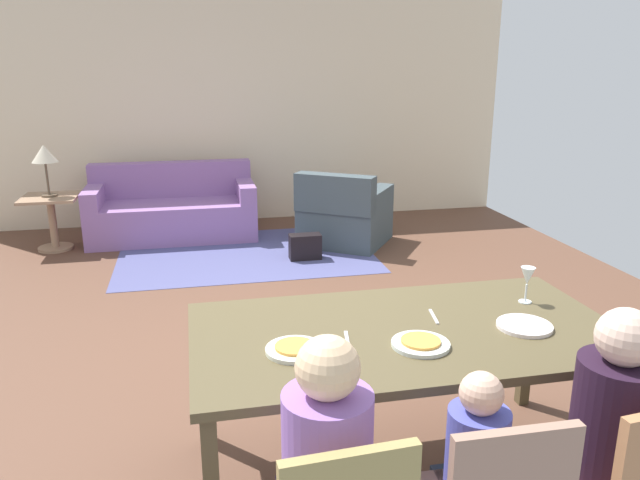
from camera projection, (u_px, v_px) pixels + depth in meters
name	position (u px, v px, depth m)	size (l,w,h in m)	color
ground_plane	(286.00, 316.00, 4.84)	(6.67, 6.41, 0.02)	brown
back_wall	(243.00, 112.00, 7.52)	(6.67, 0.10, 2.70)	beige
dining_table	(406.00, 342.00, 2.79)	(1.94, 1.03, 0.76)	brown
plate_near_man	(295.00, 350.00, 2.55)	(0.25, 0.25, 0.02)	silver
pizza_near_man	(295.00, 346.00, 2.55)	(0.17, 0.17, 0.01)	gold
plate_near_child	(421.00, 344.00, 2.60)	(0.25, 0.25, 0.02)	silver
pizza_near_child	(421.00, 341.00, 2.60)	(0.17, 0.17, 0.01)	gold
plate_near_woman	(524.00, 326.00, 2.78)	(0.25, 0.25, 0.02)	white
wine_glass	(527.00, 278.00, 3.05)	(0.07, 0.07, 0.19)	silver
fork	(347.00, 339.00, 2.67)	(0.02, 0.15, 0.01)	silver
knife	(434.00, 316.00, 2.90)	(0.01, 0.17, 0.01)	silver
person_woman	(601.00, 453.00, 2.29)	(0.30, 0.41, 1.11)	#2E3E47
area_rug	(246.00, 254.00, 6.40)	(2.60, 1.80, 0.01)	#4D4F81
couch	(173.00, 211.00, 6.97)	(1.84, 0.86, 0.82)	#8F64A0
armchair	(344.00, 216.00, 6.68)	(1.19, 1.19, 0.82)	#404D51
side_table	(52.00, 215.00, 6.46)	(0.56, 0.56, 0.58)	#9C795C
table_lamp	(44.00, 156.00, 6.29)	(0.26, 0.26, 0.54)	brown
handbag	(305.00, 247.00, 6.20)	(0.32, 0.16, 0.26)	black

